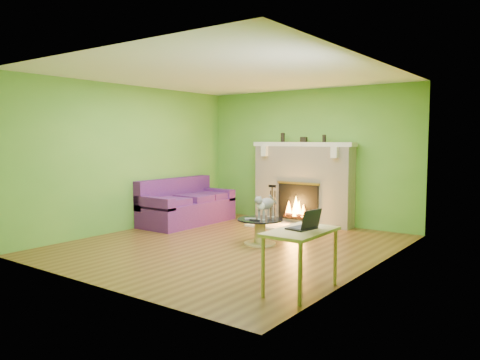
{
  "coord_description": "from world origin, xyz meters",
  "views": [
    {
      "loc": [
        4.35,
        -5.66,
        1.64
      ],
      "look_at": [
        -0.1,
        0.4,
        0.98
      ],
      "focal_mm": 35.0,
      "sensor_mm": 36.0,
      "label": 1
    }
  ],
  "objects_px": {
    "sofa": "(186,206)",
    "cat": "(266,206)",
    "desk": "(301,237)",
    "coffee_table": "(260,230)"
  },
  "relations": [
    {
      "from": "coffee_table",
      "to": "desk",
      "type": "relative_size",
      "value": 0.79
    },
    {
      "from": "desk",
      "to": "cat",
      "type": "height_order",
      "value": "cat"
    },
    {
      "from": "sofa",
      "to": "cat",
      "type": "bearing_deg",
      "value": -15.29
    },
    {
      "from": "cat",
      "to": "desk",
      "type": "bearing_deg",
      "value": -52.79
    },
    {
      "from": "desk",
      "to": "sofa",
      "type": "bearing_deg",
      "value": 149.01
    },
    {
      "from": "coffee_table",
      "to": "desk",
      "type": "distance_m",
      "value": 2.31
    },
    {
      "from": "desk",
      "to": "cat",
      "type": "xyz_separation_m",
      "value": [
        -1.53,
        1.66,
        0.01
      ]
    },
    {
      "from": "coffee_table",
      "to": "desk",
      "type": "xyz_separation_m",
      "value": [
        1.61,
        -1.61,
        0.35
      ]
    },
    {
      "from": "desk",
      "to": "coffee_table",
      "type": "bearing_deg",
      "value": 134.9
    },
    {
      "from": "sofa",
      "to": "desk",
      "type": "bearing_deg",
      "value": -30.99
    }
  ]
}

